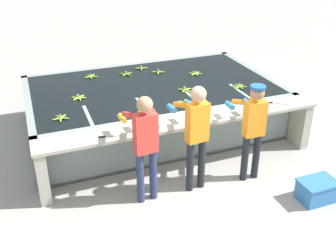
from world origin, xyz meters
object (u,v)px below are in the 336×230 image
Objects in this scene: banana_bunch_floating_7 at (91,76)px; crate at (317,190)px; banana_bunch_floating_1 at (195,74)px; banana_bunch_floating_4 at (141,68)px; banana_bunch_floating_8 at (61,118)px; banana_bunch_floating_9 at (239,86)px; worker_1 at (196,129)px; banana_bunch_floating_0 at (126,74)px; banana_bunch_floating_2 at (158,72)px; worker_2 at (253,124)px; banana_bunch_floating_5 at (185,103)px; banana_bunch_floating_6 at (79,98)px; knife_1 at (107,136)px; banana_bunch_floating_3 at (185,90)px; worker_0 at (145,140)px; knife_0 at (274,103)px.

crate is (2.50, -3.94, -0.74)m from banana_bunch_floating_7.
banana_bunch_floating_4 is (-0.94, 0.73, 0.00)m from banana_bunch_floating_1.
banana_bunch_floating_8 is 0.98× the size of banana_bunch_floating_9.
worker_1 is at bearing -114.33° from banana_bunch_floating_1.
banana_bunch_floating_0 and banana_bunch_floating_2 have the same top height.
banana_bunch_floating_8 is at bearing 153.38° from worker_2.
worker_2 is at bearing 125.90° from crate.
banana_bunch_floating_5 is (0.31, 1.13, -0.10)m from worker_1.
banana_bunch_floating_7 is at bearing 124.14° from banana_bunch_floating_5.
knife_1 is at bearing -84.46° from banana_bunch_floating_6.
banana_bunch_floating_5 is at bearing -72.24° from banana_bunch_floating_0.
banana_bunch_floating_4 is (-0.40, 1.46, 0.00)m from banana_bunch_floating_3.
banana_bunch_floating_1 is 3.45m from crate.
banana_bunch_floating_6 is (-1.11, -0.89, -0.00)m from banana_bunch_floating_0.
banana_bunch_floating_1 is 1.02× the size of banana_bunch_floating_8.
banana_bunch_floating_5 is 1.00× the size of banana_bunch_floating_8.
banana_bunch_floating_3 is (0.55, 1.67, -0.10)m from worker_1.
worker_1 is 0.92m from worker_2.
knife_1 is (-2.13, 0.51, -0.06)m from worker_2.
worker_2 is 2.47m from banana_bunch_floating_1.
banana_bunch_floating_0 and banana_bunch_floating_8 have the same top height.
worker_2 is (0.92, -0.06, -0.05)m from worker_1.
banana_bunch_floating_2 and banana_bunch_floating_6 have the same top height.
banana_bunch_floating_7 is (-2.04, 0.60, 0.00)m from banana_bunch_floating_1.
banana_bunch_floating_2 reaches higher than knife_1.
banana_bunch_floating_8 is at bearing -119.07° from banana_bunch_floating_6.
banana_bunch_floating_5 is 0.50× the size of crate.
banana_bunch_floating_2 and banana_bunch_floating_4 have the same top height.
banana_bunch_floating_2 is 1.64m from banana_bunch_floating_5.
banana_bunch_floating_3 and banana_bunch_floating_5 have the same top height.
banana_bunch_floating_6 is at bearing 170.19° from banana_bunch_floating_3.
worker_0 reaches higher than banana_bunch_floating_5.
banana_bunch_floating_5 is (1.09, 1.13, -0.08)m from worker_0.
knife_0 reaches higher than crate.
knife_1 is at bearing 166.55° from worker_2.
banana_bunch_floating_2 and banana_bunch_floating_3 have the same top height.
banana_bunch_floating_5 is 0.98× the size of banana_bunch_floating_9.
knife_1 is at bearing -139.60° from banana_bunch_floating_1.
knife_1 is 0.64× the size of crate.
banana_bunch_floating_0 is 0.88× the size of knife_0.
banana_bunch_floating_6 is at bearing 134.75° from crate.
worker_2 is 5.77× the size of banana_bunch_floating_5.
worker_1 is 6.14× the size of banana_bunch_floating_0.
banana_bunch_floating_9 is 2.50m from crate.
banana_bunch_floating_0 reaches higher than crate.
banana_bunch_floating_7 is at bearing 163.70° from banana_bunch_floating_1.
banana_bunch_floating_3 is at bearing 167.85° from banana_bunch_floating_9.
banana_bunch_floating_4 is at bearing 122.23° from knife_0.
worker_1 is 6.00× the size of banana_bunch_floating_1.
banana_bunch_floating_9 is (1.02, -0.22, -0.00)m from banana_bunch_floating_3.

